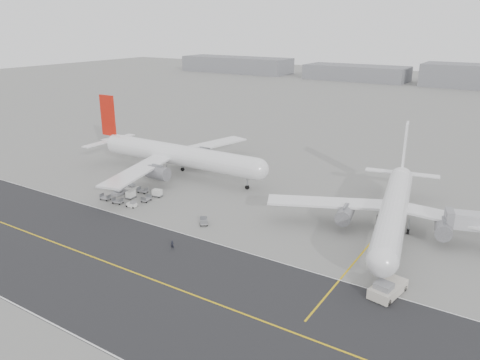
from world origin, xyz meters
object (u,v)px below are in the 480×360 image
Objects in this scene: airliner_a at (175,154)px; pushback_tug at (387,289)px; ground_crew_a at (172,245)px; airliner_b at (394,208)px.

airliner_a reaches higher than pushback_tug.
airliner_a is 33.47× the size of ground_crew_a.
ground_crew_a is (-36.58, -5.88, -0.22)m from pushback_tug.
pushback_tug reaches higher than ground_crew_a.
airliner_a reaches higher than airliner_b.
pushback_tug is at bearing -114.31° from airliner_a.
ground_crew_a is (27.63, -33.80, -4.72)m from airliner_a.
airliner_a is at bearing 166.95° from pushback_tug.
airliner_a is 70.16m from pushback_tug.
airliner_b reaches higher than pushback_tug.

